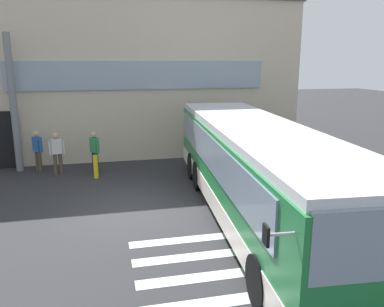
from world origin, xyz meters
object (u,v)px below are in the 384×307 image
Objects in this scene: bus_main_foreground at (256,173)px; passenger_by_doorway at (57,152)px; passenger_at_curb_edge at (95,150)px; safety_bollard_yellow at (96,167)px; entry_support_column at (13,104)px; passenger_near_column at (38,149)px.

bus_main_foreground is 7.24× the size of passenger_by_doorway.
bus_main_foreground reaches higher than passenger_at_curb_edge.
safety_bollard_yellow is at bearing 132.06° from bus_main_foreground.
entry_support_column reaches higher than passenger_at_curb_edge.
passenger_at_curb_edge reaches higher than safety_bollard_yellow.
bus_main_foreground is 6.79m from safety_bollard_yellow.
entry_support_column is 3.28× the size of passenger_near_column.
passenger_near_column is at bearing -22.74° from entry_support_column.
passenger_at_curb_edge is 1.86× the size of safety_bollard_yellow.
passenger_at_curb_edge is at bearing 91.89° from safety_bollard_yellow.
bus_main_foreground reaches higher than passenger_near_column.
passenger_near_column is 1.86× the size of safety_bollard_yellow.
passenger_by_doorway is at bearing 178.31° from passenger_at_curb_edge.
passenger_at_curb_edge is at bearing -1.69° from passenger_by_doorway.
passenger_at_curb_edge is 0.93m from safety_bollard_yellow.
bus_main_foreground is at bearing -44.29° from passenger_by_doorway.
passenger_by_doorway is (-5.97, 5.83, -0.41)m from bus_main_foreground.
safety_bollard_yellow is (-4.51, 5.00, -0.89)m from bus_main_foreground.
entry_support_column is at bearing 138.16° from bus_main_foreground.
passenger_by_doorway is at bearing -30.87° from entry_support_column.
passenger_near_column is (0.80, -0.34, -1.82)m from entry_support_column.
entry_support_column is 0.45× the size of bus_main_foreground.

